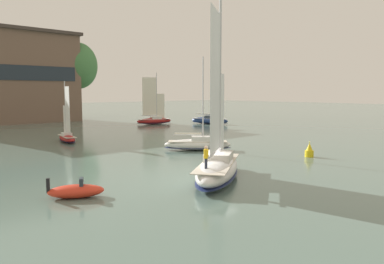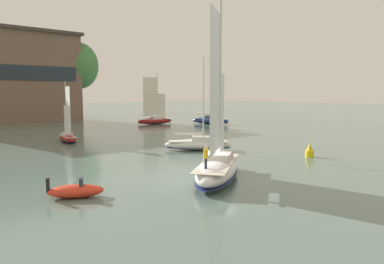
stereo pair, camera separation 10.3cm
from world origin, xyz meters
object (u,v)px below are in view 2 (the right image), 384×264
(sailboat_main, at_px, (218,166))
(sailboat_moored_outer_mooring, at_px, (68,137))
(motor_tender, at_px, (76,191))
(channel_buoy, at_px, (310,151))
(sailboat_moored_near_marina, at_px, (155,120))
(tree_shore_center, at_px, (79,66))
(sailboat_moored_far_slip, at_px, (210,120))
(sailboat_moored_mid_channel, at_px, (198,144))

(sailboat_main, relative_size, sailboat_moored_outer_mooring, 1.68)
(motor_tender, xyz_separation_m, channel_buoy, (25.34, -2.19, 0.21))
(sailboat_moored_near_marina, bearing_deg, motor_tender, -131.91)
(sailboat_main, height_order, sailboat_moored_near_marina, sailboat_main)
(tree_shore_center, xyz_separation_m, sailboat_moored_far_slip, (15.18, -30.08, -12.34))
(sailboat_main, distance_m, sailboat_moored_far_slip, 51.25)
(sailboat_moored_outer_mooring, bearing_deg, sailboat_moored_far_slip, 11.50)
(sailboat_moored_far_slip, bearing_deg, sailboat_moored_outer_mooring, -168.50)
(sailboat_moored_outer_mooring, relative_size, channel_buoy, 4.97)
(tree_shore_center, height_order, motor_tender, tree_shore_center)
(sailboat_moored_near_marina, relative_size, motor_tender, 2.83)
(sailboat_moored_outer_mooring, bearing_deg, sailboat_moored_mid_channel, -64.42)
(sailboat_moored_far_slip, height_order, channel_buoy, sailboat_moored_far_slip)
(channel_buoy, bearing_deg, sailboat_main, -177.53)
(sailboat_moored_outer_mooring, bearing_deg, sailboat_main, -91.53)
(sailboat_moored_mid_channel, relative_size, sailboat_moored_outer_mooring, 1.31)
(sailboat_moored_near_marina, xyz_separation_m, sailboat_moored_outer_mooring, (-26.09, -14.97, -0.17))
(sailboat_moored_far_slip, xyz_separation_m, motor_tender, (-46.34, -33.82, -0.37))
(sailboat_main, distance_m, sailboat_moored_near_marina, 51.98)
(sailboat_moored_far_slip, bearing_deg, channel_buoy, -120.26)
(tree_shore_center, relative_size, sailboat_moored_far_slip, 1.55)
(sailboat_main, relative_size, channel_buoy, 8.38)
(sailboat_moored_mid_channel, xyz_separation_m, sailboat_moored_far_slip, (26.67, 24.62, 0.08))
(sailboat_moored_far_slip, relative_size, motor_tender, 3.14)
(sailboat_moored_far_slip, bearing_deg, motor_tender, -143.88)
(sailboat_moored_outer_mooring, height_order, motor_tender, sailboat_moored_outer_mooring)
(sailboat_moored_near_marina, bearing_deg, sailboat_main, -121.14)
(tree_shore_center, xyz_separation_m, channel_buoy, (-5.82, -66.09, -12.50))
(sailboat_moored_outer_mooring, distance_m, motor_tender, 28.99)
(tree_shore_center, distance_m, sailboat_moored_mid_channel, 57.25)
(channel_buoy, bearing_deg, sailboat_moored_far_slip, 59.74)
(sailboat_moored_far_slip, bearing_deg, sailboat_moored_mid_channel, -137.29)
(tree_shore_center, height_order, sailboat_main, tree_shore_center)
(sailboat_moored_mid_channel, distance_m, channel_buoy, 12.72)
(channel_buoy, bearing_deg, tree_shore_center, 84.97)
(sailboat_moored_near_marina, distance_m, channel_buoy, 45.47)
(sailboat_moored_mid_channel, height_order, sailboat_moored_far_slip, sailboat_moored_far_slip)
(sailboat_moored_near_marina, relative_size, sailboat_moored_far_slip, 0.90)
(sailboat_moored_near_marina, height_order, sailboat_moored_mid_channel, sailboat_moored_mid_channel)
(sailboat_moored_near_marina, bearing_deg, sailboat_moored_outer_mooring, -150.16)
(tree_shore_center, distance_m, motor_tender, 72.22)
(tree_shore_center, relative_size, sailboat_main, 1.33)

